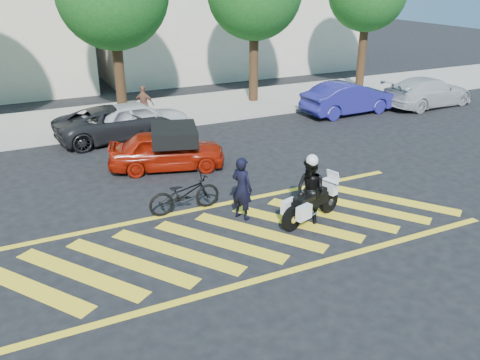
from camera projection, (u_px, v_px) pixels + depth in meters
name	position (u px, v px, depth m)	size (l,w,h in m)	color
ground	(241.00, 236.00, 12.61)	(90.00, 90.00, 0.00)	black
sidewalk	(123.00, 117.00, 22.56)	(60.00, 5.00, 0.15)	#9E998E
crosswalk	(240.00, 236.00, 12.59)	(12.33, 4.00, 0.01)	yellow
officer_bike	(242.00, 188.00, 13.22)	(0.62, 0.41, 1.71)	black
bicycle	(184.00, 194.00, 13.71)	(0.70, 2.00, 1.05)	black
police_motorcycle	(310.00, 203.00, 13.16)	(2.09, 1.03, 0.95)	black
officer_moto	(310.00, 191.00, 13.03)	(0.83, 0.65, 1.72)	black
red_convertible	(167.00, 150.00, 16.66)	(1.52, 3.78, 1.29)	#981707
parked_mid_left	(117.00, 122.00, 19.65)	(2.16, 4.68, 1.30)	black
parked_mid_right	(137.00, 119.00, 19.95)	(1.66, 4.14, 1.41)	silver
parked_right	(348.00, 98.00, 23.06)	(1.54, 4.42, 1.46)	navy
parked_far_right	(428.00, 92.00, 24.37)	(1.95, 4.80, 1.39)	#AFB1B7
pedestrian_right	(144.00, 104.00, 21.33)	(0.89, 0.37, 1.52)	brown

